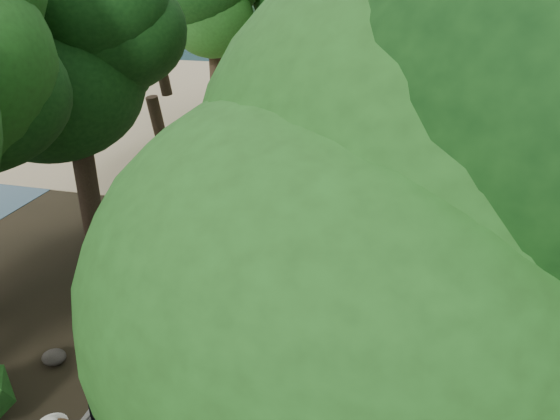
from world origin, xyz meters
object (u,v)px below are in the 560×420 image
(duffel_right_khaki, at_px, (203,404))
(sun_lounger, at_px, (418,154))
(lone_suitcase_on_sand, at_px, (316,165))
(kayak, at_px, (218,148))
(duffel_right_black, at_px, (214,375))
(backpack_left_d, at_px, (129,367))
(suitcase_on_boardwalk, at_px, (106,414))

(duffel_right_khaki, bearing_deg, sun_lounger, 67.44)
(lone_suitcase_on_sand, xyz_separation_m, kayak, (-3.75, 1.35, -0.18))
(duffel_right_black, bearing_deg, duffel_right_khaki, -69.91)
(backpack_left_d, xyz_separation_m, duffel_right_black, (1.29, 0.25, -0.09))
(backpack_left_d, height_order, duffel_right_black, backpack_left_d)
(backpack_left_d, relative_size, suitcase_on_boardwalk, 1.00)
(suitcase_on_boardwalk, distance_m, kayak, 12.53)
(backpack_left_d, distance_m, duffel_right_black, 1.32)
(duffel_right_khaki, bearing_deg, kayak, 99.50)
(backpack_left_d, height_order, duffel_right_khaki, backpack_left_d)
(duffel_right_khaki, relative_size, duffel_right_black, 0.89)
(duffel_right_black, distance_m, suitcase_on_boardwalk, 1.66)
(duffel_right_khaki, bearing_deg, suitcase_on_boardwalk, -162.46)
(duffel_right_black, xyz_separation_m, suitcase_on_boardwalk, (-1.13, -1.21, 0.09))
(duffel_right_black, relative_size, lone_suitcase_on_sand, 1.01)
(backpack_left_d, height_order, kayak, backpack_left_d)
(duffel_right_khaki, xyz_separation_m, kayak, (-4.08, 11.57, -0.14))
(duffel_right_black, xyz_separation_m, lone_suitcase_on_sand, (-0.27, 9.63, 0.02))
(backpack_left_d, relative_size, lone_suitcase_on_sand, 0.89)
(duffel_right_black, relative_size, kayak, 0.21)
(lone_suitcase_on_sand, bearing_deg, suitcase_on_boardwalk, -84.55)
(duffel_right_black, distance_m, kayak, 11.69)
(backpack_left_d, distance_m, duffel_right_khaki, 1.40)
(duffel_right_black, xyz_separation_m, kayak, (-4.02, 10.98, -0.16))
(suitcase_on_boardwalk, bearing_deg, kayak, 121.66)
(duffel_right_black, height_order, kayak, duffel_right_black)
(duffel_right_khaki, distance_m, duffel_right_black, 0.60)
(duffel_right_black, bearing_deg, sun_lounger, 90.51)
(backpack_left_d, distance_m, suitcase_on_boardwalk, 0.97)
(suitcase_on_boardwalk, relative_size, kayak, 0.19)
(backpack_left_d, xyz_separation_m, lone_suitcase_on_sand, (1.02, 9.88, -0.06))
(duffel_right_khaki, xyz_separation_m, lone_suitcase_on_sand, (-0.34, 10.22, 0.04))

